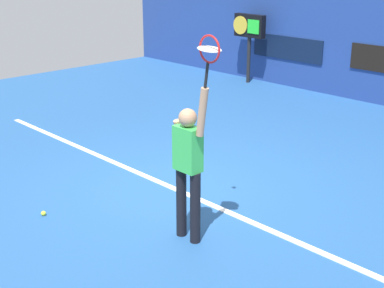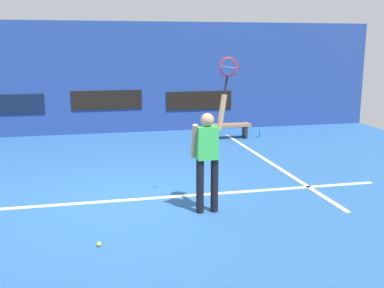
{
  "view_description": "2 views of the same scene",
  "coord_description": "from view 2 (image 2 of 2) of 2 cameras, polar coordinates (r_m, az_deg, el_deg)",
  "views": [
    {
      "loc": [
        5.83,
        -5.22,
        3.43
      ],
      "look_at": [
        1.35,
        -0.92,
        1.27
      ],
      "focal_mm": 52.14,
      "sensor_mm": 36.0,
      "label": 1
    },
    {
      "loc": [
        -0.59,
        -8.13,
        2.77
      ],
      "look_at": [
        1.07,
        -0.75,
        1.15
      ],
      "focal_mm": 43.38,
      "sensor_mm": 36.0,
      "label": 2
    }
  ],
  "objects": [
    {
      "name": "water_bottle",
      "position": [
        14.35,
        8.37,
        1.31
      ],
      "size": [
        0.07,
        0.07,
        0.24
      ],
      "primitive_type": "cylinder",
      "color": "#338CD8",
      "rests_on": "ground_plane"
    },
    {
      "name": "ground_plane",
      "position": [
        8.61,
        -8.16,
        -6.8
      ],
      "size": [
        18.0,
        18.0,
        0.0
      ],
      "primitive_type": "plane",
      "color": "#23518C"
    },
    {
      "name": "sponsor_banner_starboard",
      "position": [
        15.37,
        0.88,
        5.37
      ],
      "size": [
        2.2,
        0.03,
        0.6
      ],
      "primitive_type": "cube",
      "color": "black"
    },
    {
      "name": "sponsor_banner_center",
      "position": [
        14.95,
        -10.41,
        5.34
      ],
      "size": [
        2.2,
        0.03,
        0.6
      ],
      "primitive_type": "cube",
      "color": "black"
    },
    {
      "name": "tennis_player",
      "position": [
        7.65,
        1.9,
        -1.21
      ],
      "size": [
        0.57,
        0.31,
        1.99
      ],
      "color": "black",
      "rests_on": "ground_plane"
    },
    {
      "name": "court_baseline",
      "position": [
        8.57,
        -8.14,
        -6.85
      ],
      "size": [
        10.0,
        0.1,
        0.01
      ],
      "primitive_type": "cube",
      "color": "white",
      "rests_on": "ground_plane"
    },
    {
      "name": "court_bench",
      "position": [
        13.97,
        4.39,
        2.02
      ],
      "size": [
        1.4,
        0.36,
        0.45
      ],
      "color": "olive",
      "rests_on": "ground_plane"
    },
    {
      "name": "tennis_racket",
      "position": [
        7.54,
        4.48,
        9.17
      ],
      "size": [
        0.36,
        0.27,
        0.62
      ],
      "color": "black"
    },
    {
      "name": "sponsor_banner_portside",
      "position": [
        15.13,
        -21.86,
        4.52
      ],
      "size": [
        2.2,
        0.03,
        0.6
      ],
      "primitive_type": "cube",
      "color": "#0C1933"
    },
    {
      "name": "court_sideline",
      "position": [
        11.31,
        9.51,
        -2.23
      ],
      "size": [
        0.1,
        7.0,
        0.01
      ],
      "primitive_type": "cube",
      "color": "white",
      "rests_on": "ground_plane"
    },
    {
      "name": "spare_ball",
      "position": [
        6.78,
        -11.37,
        -11.97
      ],
      "size": [
        0.07,
        0.07,
        0.07
      ],
      "primitive_type": "sphere",
      "color": "#CCE033",
      "rests_on": "ground_plane"
    },
    {
      "name": "back_wall",
      "position": [
        15.0,
        -10.53,
        7.97
      ],
      "size": [
        18.0,
        0.2,
        3.5
      ],
      "primitive_type": "cube",
      "color": "navy",
      "rests_on": "ground_plane"
    }
  ]
}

